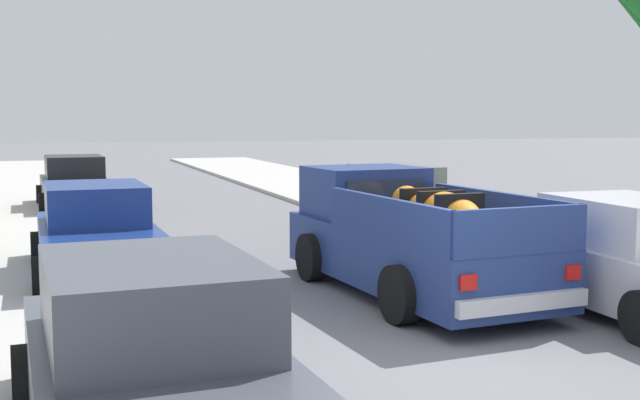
# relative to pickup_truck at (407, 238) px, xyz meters

# --- Properties ---
(ground_plane) EXTENTS (160.00, 160.00, 0.00)m
(ground_plane) POSITION_rel_pickup_truck_xyz_m (-1.07, -3.35, -0.81)
(ground_plane) COLOR slate
(sidewalk_right) EXTENTS (4.72, 60.00, 0.12)m
(sidewalk_right) POSITION_rel_pickup_truck_xyz_m (4.36, 8.65, -0.75)
(sidewalk_right) COLOR beige
(sidewalk_right) RESTS_ON ground
(curb_left) EXTENTS (0.16, 60.00, 0.10)m
(curb_left) POSITION_rel_pickup_truck_xyz_m (-5.55, 8.65, -0.76)
(curb_left) COLOR silver
(curb_left) RESTS_ON ground
(curb_right) EXTENTS (0.16, 60.00, 0.10)m
(curb_right) POSITION_rel_pickup_truck_xyz_m (3.40, 8.65, -0.76)
(curb_right) COLOR silver
(curb_right) RESTS_ON ground
(pickup_truck) EXTENTS (2.49, 5.34, 1.80)m
(pickup_truck) POSITION_rel_pickup_truck_xyz_m (0.00, 0.00, 0.00)
(pickup_truck) COLOR navy
(pickup_truck) RESTS_ON ground
(car_left_near) EXTENTS (2.04, 4.27, 1.54)m
(car_left_near) POSITION_rel_pickup_truck_xyz_m (2.36, 5.77, -0.10)
(car_left_near) COLOR slate
(car_left_near) RESTS_ON ground
(car_right_near) EXTENTS (2.11, 4.30, 1.54)m
(car_right_near) POSITION_rel_pickup_truck_xyz_m (-4.32, 2.56, -0.10)
(car_right_near) COLOR navy
(car_right_near) RESTS_ON ground
(car_left_mid) EXTENTS (2.10, 4.29, 1.54)m
(car_left_mid) POSITION_rel_pickup_truck_xyz_m (2.33, -2.09, -0.10)
(car_left_mid) COLOR silver
(car_left_mid) RESTS_ON ground
(car_right_mid) EXTENTS (2.15, 4.31, 1.54)m
(car_right_mid) POSITION_rel_pickup_truck_xyz_m (-4.36, 12.74, -0.10)
(car_right_mid) COLOR black
(car_right_mid) RESTS_ON ground
(car_left_far) EXTENTS (2.18, 4.33, 1.54)m
(car_left_far) POSITION_rel_pickup_truck_xyz_m (-4.29, -4.68, -0.10)
(car_left_far) COLOR #474C56
(car_left_far) RESTS_ON ground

